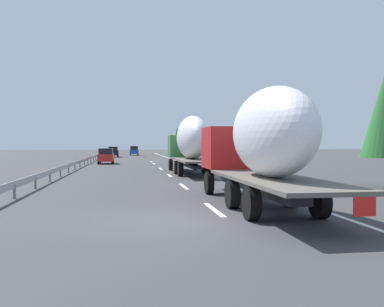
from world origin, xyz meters
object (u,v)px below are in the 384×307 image
(car_black_suv, at_px, (113,152))
(road_sign, at_px, (186,145))
(truck_trailing, at_px, (260,142))
(car_blue_sedan, at_px, (134,151))
(truck_lead, at_px, (190,142))
(car_red_compact, at_px, (106,156))

(car_black_suv, relative_size, road_sign, 1.43)
(truck_trailing, xyz_separation_m, car_blue_sedan, (74.77, 3.65, -1.43))
(road_sign, bearing_deg, car_black_suv, 29.48)
(car_black_suv, height_order, car_blue_sedan, car_blue_sedan)
(truck_lead, bearing_deg, car_blue_sedan, 3.67)
(road_sign, bearing_deg, truck_lead, 173.07)
(road_sign, bearing_deg, car_red_compact, 124.50)
(truck_lead, relative_size, road_sign, 4.04)
(car_black_suv, bearing_deg, car_blue_sedan, -16.86)
(car_red_compact, bearing_deg, road_sign, -55.50)
(truck_lead, xyz_separation_m, truck_trailing, (-17.83, -0.00, -0.13))
(car_blue_sedan, bearing_deg, car_red_compact, 174.40)
(truck_trailing, xyz_separation_m, car_red_compact, (36.07, 7.44, -1.47))
(car_red_compact, relative_size, road_sign, 1.30)
(truck_trailing, height_order, car_blue_sedan, truck_trailing)
(car_red_compact, bearing_deg, car_black_suv, 0.12)
(car_red_compact, bearing_deg, truck_trailing, -168.34)
(car_black_suv, bearing_deg, truck_lead, -170.38)
(truck_lead, relative_size, car_black_suv, 2.83)
(car_black_suv, height_order, car_red_compact, car_black_suv)
(car_blue_sedan, bearing_deg, road_sign, -167.89)
(car_blue_sedan, relative_size, road_sign, 1.28)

